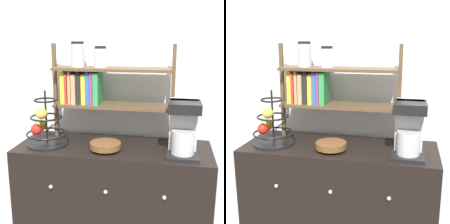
% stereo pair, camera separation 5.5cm
% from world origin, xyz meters
% --- Properties ---
extents(wall_back, '(7.00, 0.05, 2.60)m').
position_xyz_m(wall_back, '(0.00, 0.51, 1.30)').
color(wall_back, silver).
rests_on(wall_back, ground_plane).
extents(sideboard, '(1.23, 0.48, 0.90)m').
position_xyz_m(sideboard, '(0.00, 0.23, 0.45)').
color(sideboard, black).
rests_on(sideboard, ground_plane).
extents(coffee_maker, '(0.19, 0.24, 0.32)m').
position_xyz_m(coffee_maker, '(0.43, 0.18, 1.07)').
color(coffee_maker, black).
rests_on(coffee_maker, sideboard).
extents(fruit_stand, '(0.27, 0.27, 0.35)m').
position_xyz_m(fruit_stand, '(-0.45, 0.19, 1.02)').
color(fruit_stand, black).
rests_on(fruit_stand, sideboard).
extents(wooden_bowl, '(0.19, 0.19, 0.05)m').
position_xyz_m(wooden_bowl, '(-0.03, 0.15, 0.93)').
color(wooden_bowl, brown).
rests_on(wooden_bowl, sideboard).
extents(shelf_hutch, '(0.80, 0.20, 0.65)m').
position_xyz_m(shelf_hutch, '(-0.14, 0.33, 1.29)').
color(shelf_hutch, brown).
rests_on(shelf_hutch, sideboard).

